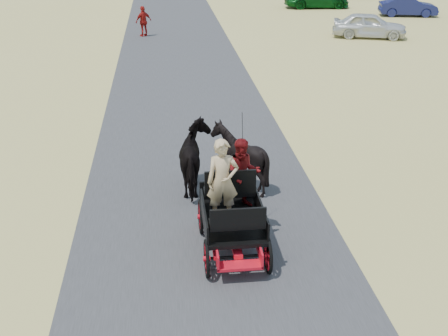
{
  "coord_description": "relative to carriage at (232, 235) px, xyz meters",
  "views": [
    {
      "loc": [
        -0.83,
        -9.95,
        6.66
      ],
      "look_at": [
        0.48,
        1.89,
        1.2
      ],
      "focal_mm": 45.0,
      "sensor_mm": 36.0,
      "label": 1
    }
  ],
  "objects": [
    {
      "name": "pedestrian",
      "position": [
        -2.3,
        23.13,
        0.5
      ],
      "size": [
        1.08,
        0.89,
        1.73
      ],
      "primitive_type": "imported",
      "rotation": [
        0.0,
        0.0,
        3.7
      ],
      "color": "maroon",
      "rests_on": "ground"
    },
    {
      "name": "carriage",
      "position": [
        0.0,
        0.0,
        0.0
      ],
      "size": [
        1.3,
        2.4,
        0.72
      ],
      "primitive_type": null,
      "color": "black",
      "rests_on": "ground"
    },
    {
      "name": "car_b",
      "position": [
        15.81,
        28.13,
        0.28
      ],
      "size": [
        4.11,
        2.12,
        1.29
      ],
      "primitive_type": "imported",
      "rotation": [
        0.0,
        0.0,
        1.37
      ],
      "color": "navy",
      "rests_on": "ground"
    },
    {
      "name": "driver_man",
      "position": [
        -0.2,
        0.05,
        1.26
      ],
      "size": [
        0.66,
        0.43,
        1.8
      ],
      "primitive_type": "imported",
      "color": "tan",
      "rests_on": "carriage"
    },
    {
      "name": "horse_left",
      "position": [
        -0.55,
        3.0,
        0.49
      ],
      "size": [
        0.91,
        2.01,
        1.7
      ],
      "primitive_type": "imported",
      "rotation": [
        0.0,
        0.0,
        3.14
      ],
      "color": "black",
      "rests_on": "ground"
    },
    {
      "name": "horse_right",
      "position": [
        0.55,
        3.0,
        0.49
      ],
      "size": [
        1.37,
        1.54,
        1.7
      ],
      "primitive_type": "imported",
      "rotation": [
        0.0,
        0.0,
        3.14
      ],
      "color": "black",
      "rests_on": "ground"
    },
    {
      "name": "passenger_woman",
      "position": [
        0.3,
        0.6,
        1.15
      ],
      "size": [
        0.77,
        0.6,
        1.58
      ],
      "primitive_type": "imported",
      "color": "#660C0F",
      "rests_on": "carriage"
    },
    {
      "name": "road",
      "position": [
        -0.48,
        -0.29,
        -0.35
      ],
      "size": [
        6.0,
        140.0,
        0.01
      ],
      "primitive_type": "cube",
      "color": "#38383A",
      "rests_on": "ground"
    },
    {
      "name": "car_a",
      "position": [
        10.61,
        21.34,
        0.35
      ],
      "size": [
        4.45,
        2.83,
        1.41
      ],
      "primitive_type": "imported",
      "rotation": [
        0.0,
        0.0,
        1.27
      ],
      "color": "silver",
      "rests_on": "ground"
    },
    {
      "name": "ground",
      "position": [
        -0.48,
        -0.29,
        -0.36
      ],
      "size": [
        140.0,
        140.0,
        0.0
      ],
      "primitive_type": "plane",
      "color": "tan"
    }
  ]
}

